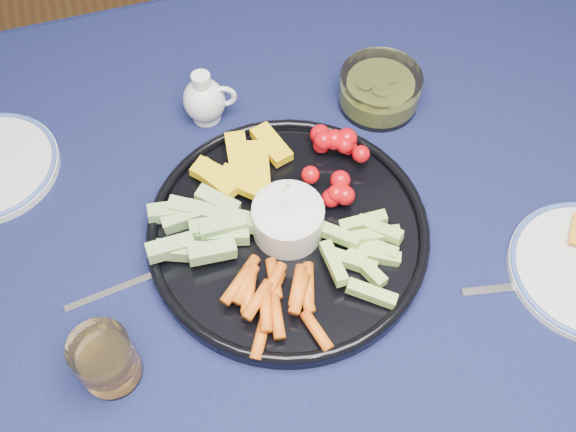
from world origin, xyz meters
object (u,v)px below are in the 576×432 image
object	(u,v)px
crudite_platter	(286,228)
creamer_pitcher	(205,100)
pickle_bowl	(379,91)
juice_tumbler	(107,361)
dining_table	(359,252)

from	to	relation	value
crudite_platter	creamer_pitcher	xyz separation A→B (m)	(-0.05, 0.24, 0.02)
pickle_bowl	juice_tumbler	size ratio (longest dim) A/B	1.49
dining_table	pickle_bowl	world-z (taller)	pickle_bowl
pickle_bowl	creamer_pitcher	bearing A→B (deg)	168.87
creamer_pitcher	juice_tumbler	bearing A→B (deg)	-119.44
dining_table	crudite_platter	world-z (taller)	crudite_platter
dining_table	juice_tumbler	distance (m)	0.39
creamer_pitcher	dining_table	bearing A→B (deg)	-56.86
crudite_platter	pickle_bowl	world-z (taller)	crudite_platter
pickle_bowl	juice_tumbler	distance (m)	0.55
dining_table	creamer_pitcher	xyz separation A→B (m)	(-0.16, 0.24, 0.12)
crudite_platter	creamer_pitcher	size ratio (longest dim) A/B	4.29
creamer_pitcher	juice_tumbler	distance (m)	0.40
pickle_bowl	juice_tumbler	world-z (taller)	juice_tumbler
dining_table	creamer_pitcher	bearing A→B (deg)	123.14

